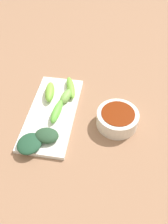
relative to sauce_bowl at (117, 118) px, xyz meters
The scene contains 9 objects.
tabletop 0.12m from the sauce_bowl, 10.82° to the right, with size 2.10×2.10×0.02m, color #91694E.
sauce_bowl is the anchor object (origin of this frame).
serving_plate 0.19m from the sauce_bowl, ahead, with size 0.13×0.29×0.01m, color white.
broccoli_leafy_0 0.20m from the sauce_bowl, 26.24° to the left, with size 0.06×0.05×0.02m, color #26462D.
broccoli_stalk_1 0.18m from the sauce_bowl, 34.15° to the right, with size 0.02×0.10×0.02m, color #74BA3D.
broccoli_leafy_2 0.24m from the sauce_bowl, 28.63° to the left, with size 0.06×0.07×0.02m, color #1E462E.
broccoli_stalk_3 0.17m from the sauce_bowl, ahead, with size 0.02×0.09×0.02m, color #60B83F.
broccoli_stalk_4 0.17m from the sauce_bowl, 21.67° to the right, with size 0.03×0.06×0.02m, color #77AC4E.
broccoli_stalk_5 0.22m from the sauce_bowl, 18.77° to the right, with size 0.03×0.08×0.03m, color #79BA3D.
Camera 1 is at (-0.09, 0.47, 0.56)m, focal length 39.78 mm.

